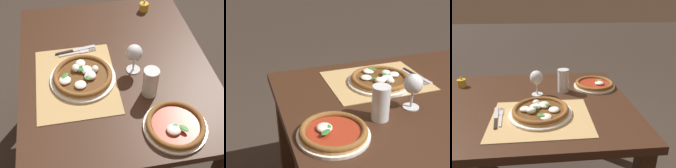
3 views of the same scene
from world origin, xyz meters
TOP-DOWN VIEW (x-y plane):
  - dining_table at (0.00, 0.00)m, footprint 1.18×0.96m
  - paper_placemat at (0.08, -0.21)m, footprint 0.49×0.38m
  - pizza_near at (0.08, -0.17)m, footprint 0.32×0.32m
  - pizza_far at (0.43, 0.18)m, footprint 0.27×0.27m
  - wine_glass at (0.05, 0.08)m, footprint 0.08×0.08m
  - pint_glass at (0.22, 0.12)m, footprint 0.07×0.07m
  - fork at (-0.12, -0.18)m, footprint 0.04×0.20m
  - knife at (-0.14, -0.19)m, footprint 0.05×0.22m
  - votive_candle at (-0.45, 0.27)m, footprint 0.06×0.06m

SIDE VIEW (x-z plane):
  - dining_table at x=0.00m, z-range 0.26..1.00m
  - paper_placemat at x=0.08m, z-range 0.74..0.74m
  - fork at x=-0.12m, z-range 0.74..0.75m
  - knife at x=-0.14m, z-range 0.74..0.75m
  - pizza_far at x=0.43m, z-range 0.74..0.78m
  - pizza_near at x=0.08m, z-range 0.74..0.79m
  - votive_candle at x=-0.45m, z-range 0.73..0.80m
  - pint_glass at x=0.22m, z-range 0.74..0.88m
  - wine_glass at x=0.05m, z-range 0.77..0.92m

